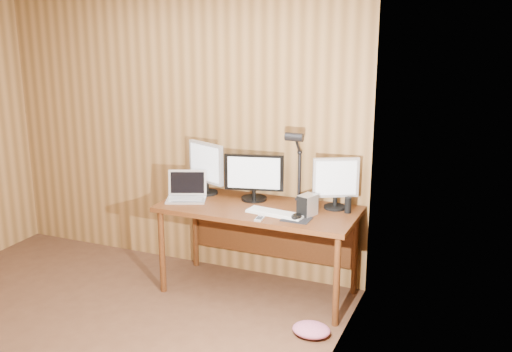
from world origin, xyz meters
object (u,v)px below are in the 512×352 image
Objects in this scene: mouse at (297,216)px; monitor_right at (336,182)px; monitor_center at (254,177)px; laptop at (187,192)px; hard_drive at (307,205)px; speaker at (348,205)px; monitor_left at (206,166)px; desk_lamp at (297,156)px; keyboard at (275,213)px; desk at (262,218)px; phone at (260,219)px.

monitor_right is at bearing 70.72° from mouse.
laptop is at bearing -174.13° from monitor_center.
speaker is (0.27, 0.18, -0.02)m from hard_drive.
speaker is (1.34, 0.16, 0.01)m from laptop.
monitor_left is 1.13m from monitor_right.
desk_lamp is (0.35, 0.07, 0.19)m from monitor_center.
mouse is (0.19, -0.05, 0.01)m from keyboard.
monitor_left is 0.81m from desk_lamp.
desk is 3.37× the size of keyboard.
monitor_left is 0.95× the size of keyboard.
phone is at bearing -160.92° from monitor_right.
laptop is at bearing 163.28° from monitor_right.
keyboard is at bearing -57.57° from monitor_center.
desk_lamp reaches higher than monitor_center.
mouse is (1.02, -0.14, -0.03)m from laptop.
desk_lamp reaches higher than monitor_left.
monitor_right is at bearing 41.10° from phone.
hard_drive is at bearing 9.91° from monitor_left.
phone is (0.67, -0.44, -0.24)m from monitor_left.
mouse is (0.49, -0.33, -0.18)m from monitor_center.
monitor_center is 0.69m from monitor_right.
hard_drive is (0.97, -0.21, -0.16)m from monitor_left.
keyboard is 3.80× the size of speaker.
monitor_center reaches higher than hard_drive.
desk_lamp is at bearing 89.86° from keyboard.
monitor_right is at bearing 23.82° from monitor_left.
monitor_center is 0.46m from keyboard.
speaker is at bearing 51.56° from hard_drive.
monitor_left is 1.15× the size of laptop.
monitor_center is (-0.11, 0.09, 0.32)m from desk.
desk is 0.35m from monitor_center.
keyboard is (0.19, -0.20, 0.13)m from desk.
monitor_right is at bearing 47.04° from keyboard.
speaker is at bearing -11.21° from desk_lamp.
keyboard is at bearing -45.31° from desk.
hard_drive reaches higher than desk.
monitor_center is 0.58m from laptop.
hard_drive is (0.23, 0.08, 0.07)m from keyboard.
laptop is 0.80m from phone.
monitor_left is 3.94× the size of phone.
monitor_center is 1.02× the size of keyboard.
speaker is at bearing -16.11° from monitor_center.
laptop is 3.42× the size of phone.
monitor_left is 1.01m from hard_drive.
keyboard is 0.75× the size of desk_lamp.
desk_lamp is (0.11, 0.51, 0.38)m from phone.
phone is (0.23, -0.44, -0.19)m from monitor_center.
desk_lamp is at bearing -5.30° from laptop.
desk_lamp reaches higher than monitor_right.
hard_drive is 0.27× the size of desk_lamp.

